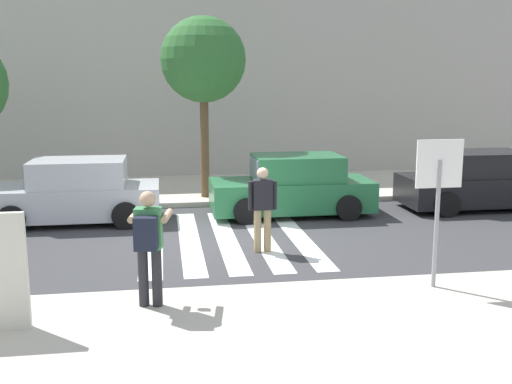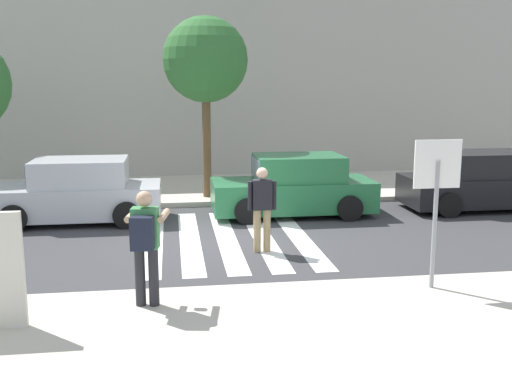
# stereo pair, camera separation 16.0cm
# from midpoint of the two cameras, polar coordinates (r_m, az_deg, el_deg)

# --- Properties ---
(ground_plane) EXTENTS (120.00, 120.00, 0.00)m
(ground_plane) POSITION_cam_midpoint_polar(r_m,az_deg,el_deg) (13.00, -2.40, -4.68)
(ground_plane) COLOR #38383A
(sidewalk_near) EXTENTS (60.00, 6.00, 0.14)m
(sidewalk_near) POSITION_cam_midpoint_polar(r_m,az_deg,el_deg) (7.23, 2.78, -17.10)
(sidewalk_near) COLOR beige
(sidewalk_near) RESTS_ON ground
(sidewalk_far) EXTENTS (60.00, 4.80, 0.14)m
(sidewalk_far) POSITION_cam_midpoint_polar(r_m,az_deg,el_deg) (18.82, -4.24, 0.32)
(sidewalk_far) COLOR beige
(sidewalk_far) RESTS_ON ground
(building_facade_far) EXTENTS (56.00, 4.00, 7.02)m
(building_facade_far) POSITION_cam_midpoint_polar(r_m,az_deg,el_deg) (22.91, -5.14, 10.80)
(building_facade_far) COLOR #ADA89E
(building_facade_far) RESTS_ON ground
(crosswalk_stripe_0) EXTENTS (0.44, 5.20, 0.01)m
(crosswalk_stripe_0) POSITION_cam_midpoint_polar(r_m,az_deg,el_deg) (13.14, -9.47, -4.64)
(crosswalk_stripe_0) COLOR silver
(crosswalk_stripe_0) RESTS_ON ground
(crosswalk_stripe_1) EXTENTS (0.44, 5.20, 0.01)m
(crosswalk_stripe_1) POSITION_cam_midpoint_polar(r_m,az_deg,el_deg) (13.14, -5.97, -4.54)
(crosswalk_stripe_1) COLOR silver
(crosswalk_stripe_1) RESTS_ON ground
(crosswalk_stripe_2) EXTENTS (0.44, 5.20, 0.01)m
(crosswalk_stripe_2) POSITION_cam_midpoint_polar(r_m,az_deg,el_deg) (13.19, -2.49, -4.43)
(crosswalk_stripe_2) COLOR silver
(crosswalk_stripe_2) RESTS_ON ground
(crosswalk_stripe_3) EXTENTS (0.44, 5.20, 0.01)m
(crosswalk_stripe_3) POSITION_cam_midpoint_polar(r_m,az_deg,el_deg) (13.29, 0.96, -4.31)
(crosswalk_stripe_3) COLOR silver
(crosswalk_stripe_3) RESTS_ON ground
(crosswalk_stripe_4) EXTENTS (0.44, 5.20, 0.01)m
(crosswalk_stripe_4) POSITION_cam_midpoint_polar(r_m,az_deg,el_deg) (13.43, 4.34, -4.17)
(crosswalk_stripe_4) COLOR silver
(crosswalk_stripe_4) RESTS_ON ground
(stop_sign) EXTENTS (0.76, 0.08, 2.38)m
(stop_sign) POSITION_cam_midpoint_polar(r_m,az_deg,el_deg) (9.78, 17.28, 0.97)
(stop_sign) COLOR gray
(stop_sign) RESTS_ON sidewalk_near
(photographer_with_backpack) EXTENTS (0.66, 0.90, 1.72)m
(photographer_with_backpack) POSITION_cam_midpoint_polar(r_m,az_deg,el_deg) (8.83, -10.00, -4.39)
(photographer_with_backpack) COLOR #232328
(photographer_with_backpack) RESTS_ON sidewalk_near
(pedestrian_crossing) EXTENTS (0.58, 0.24, 1.72)m
(pedestrian_crossing) POSITION_cam_midpoint_polar(r_m,az_deg,el_deg) (11.97, 0.97, -1.21)
(pedestrian_crossing) COLOR tan
(pedestrian_crossing) RESTS_ON ground
(parked_car_silver) EXTENTS (4.10, 1.92, 1.55)m
(parked_car_silver) POSITION_cam_midpoint_polar(r_m,az_deg,el_deg) (15.18, -16.40, -0.06)
(parked_car_silver) COLOR #B7BABF
(parked_car_silver) RESTS_ON ground
(parked_car_green) EXTENTS (4.10, 1.92, 1.55)m
(parked_car_green) POSITION_cam_midpoint_polar(r_m,az_deg,el_deg) (15.35, 3.94, 0.46)
(parked_car_green) COLOR #236B3D
(parked_car_green) RESTS_ON ground
(parked_car_black) EXTENTS (4.10, 1.92, 1.55)m
(parked_car_black) POSITION_cam_midpoint_polar(r_m,az_deg,el_deg) (17.17, 20.96, 0.86)
(parked_car_black) COLOR black
(parked_car_black) RESTS_ON ground
(street_tree_center) EXTENTS (2.36, 2.36, 5.02)m
(street_tree_center) POSITION_cam_midpoint_polar(r_m,az_deg,el_deg) (16.90, -4.55, 12.37)
(street_tree_center) COLOR brown
(street_tree_center) RESTS_ON sidewalk_far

